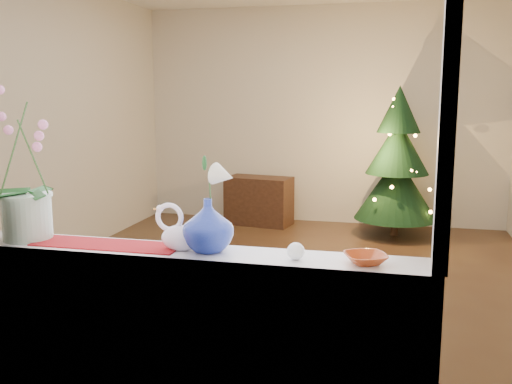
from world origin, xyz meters
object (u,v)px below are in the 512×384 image
blue_vase (208,221)px  amber_dish (366,259)px  xmas_tree (397,162)px  orchid_pot (23,164)px  paperweight (296,251)px  swan (180,228)px  side_table (259,201)px

blue_vase → amber_dish: size_ratio=1.86×
amber_dish → xmas_tree: 4.34m
amber_dish → xmas_tree: size_ratio=0.09×
xmas_tree → orchid_pot: bearing=-112.0°
orchid_pot → xmas_tree: bearing=68.0°
paperweight → xmas_tree: bearing=84.3°
paperweight → blue_vase: bearing=173.6°
orchid_pot → swan: orchid_pot is taller
blue_vase → xmas_tree: size_ratio=0.16×
side_table → orchid_pot: bearing=-81.7°
swan → side_table: 4.63m
swan → blue_vase: blue_vase is taller
paperweight → xmas_tree: 4.38m
swan → xmas_tree: xmas_tree is taller
paperweight → side_table: paperweight is taller
xmas_tree → side_table: size_ratio=2.14×
orchid_pot → blue_vase: size_ratio=2.68×
side_table → blue_vase: bearing=-70.3°
side_table → swan: bearing=-71.8°
xmas_tree → side_table: (-1.66, 0.20, -0.56)m
orchid_pot → amber_dish: bearing=-1.2°
paperweight → side_table: bearing=105.1°
swan → xmas_tree: size_ratio=0.14×
orchid_pot → paperweight: bearing=-2.1°
orchid_pot → xmas_tree: (1.74, 4.31, -0.43)m
orchid_pot → swan: (0.79, -0.02, -0.26)m
orchid_pot → xmas_tree: size_ratio=0.43×
amber_dish → side_table: size_ratio=0.18×
blue_vase → xmas_tree: xmas_tree is taller
paperweight → swan: bearing=176.6°
paperweight → side_table: (-1.23, 4.55, -0.66)m
paperweight → xmas_tree: size_ratio=0.04×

